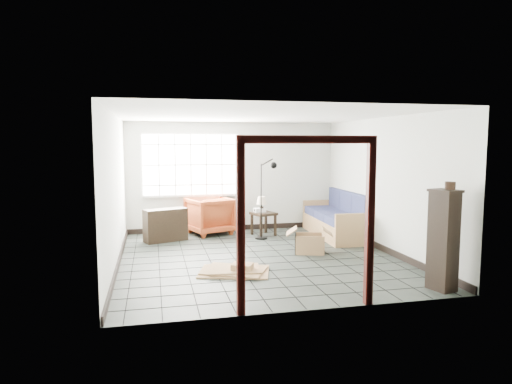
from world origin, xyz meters
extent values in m
plane|color=black|center=(0.00, 0.00, 0.00)|extent=(5.50, 5.50, 0.00)
cube|color=beige|center=(0.00, 2.75, 1.30)|extent=(5.00, 0.02, 2.60)
cube|color=beige|center=(0.00, -2.75, 1.30)|extent=(5.00, 0.02, 2.60)
cube|color=beige|center=(-2.50, 0.00, 1.30)|extent=(0.02, 5.50, 2.60)
cube|color=beige|center=(2.50, 0.00, 1.30)|extent=(0.02, 5.50, 2.60)
cube|color=white|center=(0.00, 0.00, 2.60)|extent=(5.00, 5.50, 0.02)
cube|color=black|center=(0.00, 2.73, 0.06)|extent=(4.95, 0.03, 0.12)
cube|color=black|center=(-2.48, 0.00, 0.06)|extent=(0.03, 5.45, 0.12)
cube|color=black|center=(2.48, 0.00, 0.06)|extent=(0.03, 5.45, 0.12)
cube|color=silver|center=(-1.00, 2.71, 1.60)|extent=(2.32, 0.06, 1.52)
cube|color=white|center=(-1.00, 2.67, 1.60)|extent=(2.20, 0.02, 1.40)
cube|color=#3D110D|center=(-0.85, -2.70, 1.05)|extent=(0.10, 0.08, 2.10)
cube|color=#3D110D|center=(0.85, -2.70, 1.05)|extent=(0.10, 0.08, 2.10)
cube|color=#3D110D|center=(0.00, -2.70, 2.15)|extent=(1.80, 0.08, 0.10)
cube|color=#A37F49|center=(2.15, 1.51, 0.19)|extent=(0.93, 2.18, 0.39)
cube|color=#A37F49|center=(2.11, 0.40, 0.34)|extent=(0.86, 0.09, 0.69)
cube|color=#A37F49|center=(2.19, 2.62, 0.34)|extent=(0.86, 0.09, 0.69)
cube|color=#A37F49|center=(2.54, 1.49, 0.59)|extent=(0.16, 2.16, 0.75)
cube|color=#1A1F42|center=(2.10, 0.80, 0.47)|extent=(0.80, 0.72, 0.17)
cube|color=#1A1F42|center=(2.42, 0.79, 0.73)|extent=(0.17, 0.69, 0.56)
cube|color=#1A1F42|center=(2.13, 1.51, 0.47)|extent=(0.80, 0.72, 0.17)
cube|color=#1A1F42|center=(2.44, 1.50, 0.73)|extent=(0.17, 0.69, 0.56)
cube|color=#1A1F42|center=(2.15, 2.22, 0.47)|extent=(0.80, 0.72, 0.17)
cube|color=#1A1F42|center=(2.46, 2.21, 0.73)|extent=(0.17, 0.69, 0.56)
imported|color=maroon|center=(-0.61, 2.40, 0.47)|extent=(1.15, 1.12, 0.94)
cube|color=black|center=(0.58, 1.97, 0.50)|extent=(0.61, 0.61, 0.06)
cube|color=black|center=(0.46, 1.72, 0.24)|extent=(0.06, 0.06, 0.48)
cube|color=black|center=(0.82, 1.85, 0.24)|extent=(0.06, 0.06, 0.48)
cube|color=black|center=(0.33, 2.09, 0.24)|extent=(0.06, 0.06, 0.48)
cube|color=black|center=(0.70, 2.21, 0.24)|extent=(0.06, 0.06, 0.48)
cylinder|color=black|center=(0.55, 2.03, 0.59)|extent=(0.11, 0.11, 0.13)
cylinder|color=black|center=(0.55, 2.03, 0.70)|extent=(0.03, 0.03, 0.09)
cone|color=#F3E0C7|center=(0.55, 2.03, 0.80)|extent=(0.29, 0.29, 0.18)
cube|color=silver|center=(0.50, 2.04, 0.57)|extent=(0.26, 0.21, 0.09)
cylinder|color=black|center=(0.38, 2.03, 0.57)|extent=(0.02, 0.05, 0.05)
cylinder|color=black|center=(0.43, 1.59, 0.02)|extent=(0.34, 0.34, 0.03)
cylinder|color=black|center=(0.43, 1.59, 0.84)|extent=(0.03, 0.03, 1.63)
cylinder|color=black|center=(0.57, 1.58, 1.69)|extent=(0.27, 0.10, 0.15)
sphere|color=black|center=(0.70, 1.56, 1.62)|extent=(0.18, 0.18, 0.15)
cube|color=black|center=(-1.63, 1.82, 0.35)|extent=(0.97, 0.64, 0.70)
cube|color=black|center=(-1.63, 1.82, 0.36)|extent=(0.89, 0.57, 0.03)
cube|color=black|center=(2.15, -2.40, 0.72)|extent=(0.35, 0.41, 1.44)
cube|color=black|center=(2.15, -2.40, 1.44)|extent=(0.39, 0.46, 0.04)
cylinder|color=black|center=(2.22, -2.41, 1.51)|extent=(0.19, 0.19, 0.11)
cube|color=#976D49|center=(1.04, 0.14, 0.01)|extent=(0.63, 0.56, 0.02)
cube|color=black|center=(0.79, 0.22, 0.18)|extent=(0.14, 0.41, 0.36)
cube|color=#976D49|center=(1.29, 0.06, 0.18)|extent=(0.14, 0.41, 0.36)
cube|color=#976D49|center=(0.98, -0.06, 0.18)|extent=(0.51, 0.17, 0.36)
cube|color=#976D49|center=(1.10, 0.34, 0.18)|extent=(0.51, 0.17, 0.36)
cube|color=#976D49|center=(0.71, 0.24, 0.42)|extent=(0.31, 0.46, 0.15)
cube|color=#976D49|center=(1.36, 0.04, 0.42)|extent=(0.31, 0.46, 0.15)
cube|color=#976D49|center=(-0.61, -0.87, 0.01)|extent=(1.29, 1.07, 0.02)
cube|color=#976D49|center=(-0.61, -0.87, 0.03)|extent=(1.20, 1.09, 0.02)
cube|color=#976D49|center=(-0.61, -0.87, 0.06)|extent=(0.91, 0.70, 0.02)
cube|color=#976D49|center=(-0.49, -0.96, 0.12)|extent=(0.41, 0.37, 0.09)
camera|label=1|loc=(-1.87, -8.04, 2.11)|focal=32.00mm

